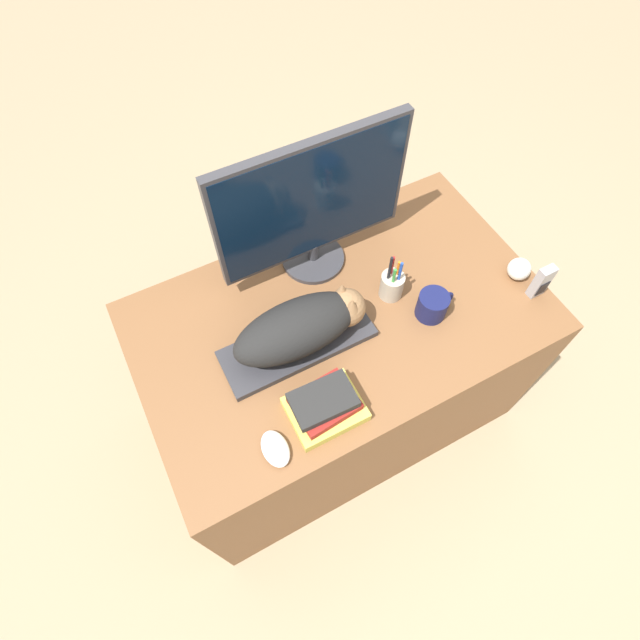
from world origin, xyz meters
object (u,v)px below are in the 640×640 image
object	(u,v)px
keyboard	(298,344)
computer_mouse	(275,449)
coffee_mug	(433,305)
cat	(304,325)
phone	(542,282)
book_stack	(325,405)
pen_cup	(392,285)
monitor	(312,205)
baseball	(519,269)

from	to	relation	value
keyboard	computer_mouse	bearing A→B (deg)	-127.06
computer_mouse	coffee_mug	distance (m)	0.63
cat	phone	bearing A→B (deg)	-14.13
book_stack	cat	bearing A→B (deg)	77.13
phone	keyboard	bearing A→B (deg)	166.30
cat	book_stack	world-z (taller)	cat
coffee_mug	pen_cup	xyz separation A→B (m)	(-0.07, 0.12, 0.01)
cat	monitor	size ratio (longest dim) A/B	0.68
pen_cup	baseball	distance (m)	0.42
coffee_mug	phone	size ratio (longest dim) A/B	1.00
keyboard	computer_mouse	world-z (taller)	computer_mouse
phone	book_stack	distance (m)	0.78
monitor	book_stack	world-z (taller)	monitor
coffee_mug	pen_cup	world-z (taller)	pen_cup
baseball	pen_cup	bearing A→B (deg)	161.79
coffee_mug	pen_cup	distance (m)	0.14
computer_mouse	phone	bearing A→B (deg)	4.39
monitor	pen_cup	xyz separation A→B (m)	(0.15, -0.23, -0.21)
monitor	coffee_mug	bearing A→B (deg)	-57.34
cat	coffee_mug	size ratio (longest dim) A/B	3.30
computer_mouse	baseball	bearing A→B (deg)	9.38
pen_cup	phone	bearing A→B (deg)	-27.55
monitor	keyboard	bearing A→B (deg)	-125.87
coffee_mug	baseball	world-z (taller)	coffee_mug
monitor	book_stack	bearing A→B (deg)	-114.19
computer_mouse	phone	distance (m)	0.95
phone	book_stack	size ratio (longest dim) A/B	0.62
book_stack	phone	bearing A→B (deg)	2.60
computer_mouse	pen_cup	world-z (taller)	pen_cup
keyboard	monitor	distance (m)	0.41
coffee_mug	pen_cup	bearing A→B (deg)	121.42
keyboard	cat	xyz separation A→B (m)	(0.02, -0.00, 0.09)
baseball	phone	distance (m)	0.09
monitor	computer_mouse	bearing A→B (deg)	-126.46
monitor	phone	size ratio (longest dim) A/B	4.84
keyboard	pen_cup	bearing A→B (deg)	4.98
coffee_mug	cat	bearing A→B (deg)	167.17
keyboard	coffee_mug	world-z (taller)	coffee_mug
book_stack	baseball	bearing A→B (deg)	8.68
keyboard	cat	bearing A→B (deg)	-0.00
coffee_mug	phone	bearing A→B (deg)	-15.63
keyboard	computer_mouse	size ratio (longest dim) A/B	4.31
keyboard	phone	size ratio (longest dim) A/B	3.69
computer_mouse	coffee_mug	bearing A→B (deg)	15.28
phone	book_stack	xyz separation A→B (m)	(-0.78, -0.04, -0.02)
monitor	book_stack	distance (m)	0.57
monitor	computer_mouse	world-z (taller)	monitor
pen_cup	baseball	size ratio (longest dim) A/B	2.56
pen_cup	baseball	world-z (taller)	pen_cup
keyboard	monitor	xyz separation A→B (m)	(0.19, 0.26, 0.24)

